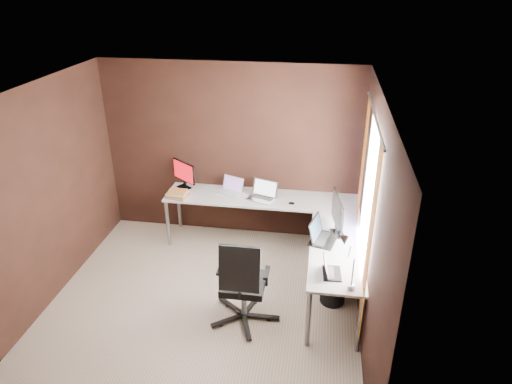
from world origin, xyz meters
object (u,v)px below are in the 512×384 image
laptop_black_big (321,235)px  laptop_black_small (330,271)px  book_stack (177,194)px  monitor_right (338,214)px  laptop_white (231,189)px  monitor_left (184,173)px  drawer_pedestal (328,243)px  laptop_silver (263,195)px  wastebasket (333,290)px  office_chair (243,297)px  desk_lamp (347,256)px

laptop_black_big → laptop_black_small: 0.67m
book_stack → laptop_black_small: bearing=-35.0°
monitor_right → laptop_white: 1.73m
monitor_left → monitor_right: (2.15, -0.97, 0.05)m
laptop_white → drawer_pedestal: bearing=4.2°
laptop_silver → laptop_black_small: bearing=-41.2°
drawer_pedestal → laptop_white: size_ratio=1.56×
laptop_white → laptop_silver: size_ratio=0.88×
wastebasket → laptop_black_small: bearing=-99.2°
monitor_left → laptop_white: (0.69, -0.06, -0.18)m
laptop_black_small → laptop_silver: bearing=25.3°
drawer_pedestal → office_chair: (-0.91, -1.29, 0.02)m
wastebasket → laptop_silver: bearing=131.3°
monitor_right → wastebasket: 0.90m
laptop_white → laptop_black_big: 1.66m
drawer_pedestal → laptop_black_big: (-0.12, -0.62, 0.49)m
book_stack → wastebasket: size_ratio=0.95×
office_chair → wastebasket: 1.11m
drawer_pedestal → book_stack: size_ratio=1.88×
laptop_black_small → book_stack: (-2.09, 1.46, 0.00)m
monitor_right → laptop_black_small: size_ratio=2.12×
monitor_left → laptop_black_big: (1.97, -1.12, -0.17)m
laptop_white → book_stack: laptop_white is taller
monitor_right → laptop_silver: monitor_right is taller
laptop_black_big → wastebasket: bearing=-120.1°
laptop_black_small → desk_lamp: bearing=-140.8°
laptop_white → desk_lamp: size_ratio=0.71×
laptop_black_small → office_chair: 1.02m
book_stack → office_chair: size_ratio=0.29×
monitor_left → laptop_black_small: monitor_left is taller
laptop_black_big → wastebasket: 0.67m
drawer_pedestal → office_chair: 1.58m
monitor_right → laptop_white: bearing=48.5°
book_stack → office_chair: 1.94m
desk_lamp → wastebasket: size_ratio=1.62×
laptop_black_small → wastebasket: size_ratio=0.83×
drawer_pedestal → office_chair: bearing=-125.3°
office_chair → book_stack: bearing=128.4°
monitor_right → wastebasket: bearing=172.0°
monitor_right → laptop_black_big: size_ratio=1.31×
monitor_left → laptop_silver: 1.18m
drawer_pedestal → laptop_silver: 1.09m
monitor_left → book_stack: monitor_left is taller
office_chair → laptop_black_small: bearing=0.2°
monitor_right → wastebasket: monitor_right is taller
drawer_pedestal → laptop_silver: bearing=160.5°
laptop_white → book_stack: 0.75m
monitor_left → laptop_white: monitor_left is taller
desk_lamp → office_chair: (-1.06, 0.15, -0.75)m
laptop_black_big → desk_lamp: bearing=-147.9°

